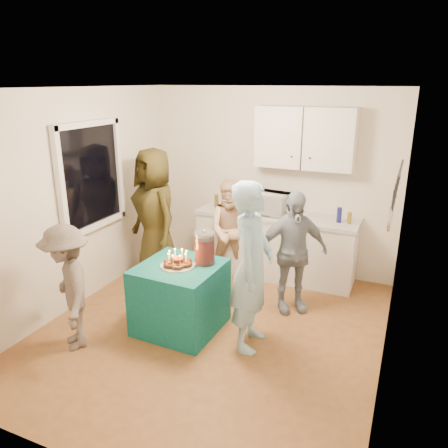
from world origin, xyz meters
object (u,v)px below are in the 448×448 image
at_px(microwave, 269,203).
at_px(child_near_left, 68,288).
at_px(man_birthday, 252,267).
at_px(counter, 275,247).
at_px(party_table, 180,297).
at_px(woman_back_left, 155,216).
at_px(punch_jar, 205,249).
at_px(woman_back_center, 232,231).
at_px(woman_back_right, 292,252).

height_order(microwave, child_near_left, child_near_left).
height_order(microwave, man_birthday, man_birthday).
bearing_deg(counter, child_near_left, -119.06).
xyz_separation_m(party_table, man_birthday, (0.83, 0.01, 0.51)).
xyz_separation_m(woman_back_left, child_near_left, (0.08, -1.78, -0.25)).
bearing_deg(child_near_left, party_table, 81.82).
bearing_deg(microwave, counter, 7.53).
relative_size(punch_jar, woman_back_center, 0.24).
bearing_deg(child_near_left, punch_jar, 81.06).
bearing_deg(child_near_left, microwave, 103.45).
relative_size(punch_jar, man_birthday, 0.19).
bearing_deg(woman_back_left, man_birthday, -0.09).
relative_size(microwave, woman_back_right, 0.36).
xyz_separation_m(microwave, man_birthday, (0.39, -1.77, -0.17)).
height_order(punch_jar, woman_back_center, woman_back_center).
bearing_deg(man_birthday, punch_jar, 69.03).
relative_size(party_table, woman_back_right, 0.57).
distance_m(counter, punch_jar, 1.71).
distance_m(punch_jar, man_birthday, 0.63).
bearing_deg(man_birthday, woman_back_center, 23.53).
height_order(punch_jar, man_birthday, man_birthday).
height_order(man_birthday, woman_back_left, woman_back_left).
distance_m(microwave, party_table, 1.95).
bearing_deg(woman_back_center, woman_back_right, -50.13).
relative_size(woman_back_right, child_near_left, 1.11).
bearing_deg(party_table, counter, 73.02).
bearing_deg(microwave, child_near_left, -109.69).
height_order(party_table, woman_back_center, woman_back_center).
bearing_deg(party_table, woman_back_left, 132.52).
bearing_deg(child_near_left, counter, 101.62).
xyz_separation_m(party_table, woman_back_center, (0.04, 1.42, 0.33)).
relative_size(woman_back_center, woman_back_right, 0.96).
relative_size(counter, woman_back_center, 1.55).
bearing_deg(woman_back_right, microwave, 89.56).
bearing_deg(woman_back_center, man_birthday, -83.09).
relative_size(punch_jar, woman_back_left, 0.18).
relative_size(counter, punch_jar, 6.47).
bearing_deg(counter, woman_back_center, -144.33).
xyz_separation_m(punch_jar, man_birthday, (0.61, -0.16, -0.04)).
bearing_deg(woman_back_right, woman_back_center, 118.77).
height_order(woman_back_left, woman_back_center, woman_back_left).
xyz_separation_m(man_birthday, woman_back_center, (-0.79, 1.41, -0.17)).
height_order(woman_back_left, woman_back_right, woman_back_left).
xyz_separation_m(party_table, woman_back_right, (1.01, 0.91, 0.36)).
xyz_separation_m(counter, party_table, (-0.54, -1.78, -0.05)).
distance_m(woman_back_left, woman_back_right, 1.96).
bearing_deg(woman_back_left, party_table, -17.72).
relative_size(man_birthday, woman_back_center, 1.25).
xyz_separation_m(counter, child_near_left, (-1.41, -2.54, 0.24)).
bearing_deg(woman_back_right, woman_back_left, 142.90).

